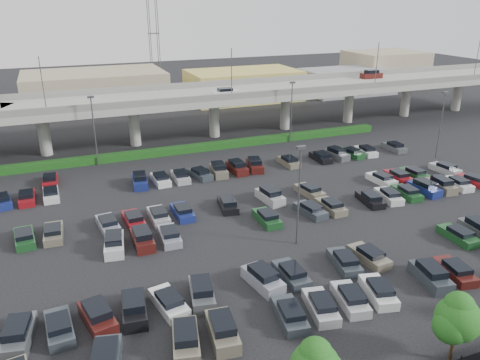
% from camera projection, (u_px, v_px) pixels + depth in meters
% --- Properties ---
extents(ground, '(280.00, 280.00, 0.00)m').
position_uv_depth(ground, '(264.00, 212.00, 54.23)').
color(ground, black).
extents(overpass, '(150.00, 13.00, 15.80)m').
position_uv_depth(overpass, '(185.00, 100.00, 79.27)').
color(overpass, gray).
rests_on(overpass, ground).
extents(hedge, '(66.00, 1.60, 1.10)m').
position_uv_depth(hedge, '(199.00, 147.00, 75.63)').
color(hedge, '#123D11').
rests_on(hedge, ground).
extents(tree_row, '(65.07, 3.66, 5.94)m').
position_uv_depth(tree_row, '(445.00, 323.00, 30.27)').
color(tree_row, '#332316').
rests_on(tree_row, ground).
extents(parked_cars, '(63.01, 41.63, 1.67)m').
position_uv_depth(parked_cars, '(269.00, 223.00, 50.16)').
color(parked_cars, '#6F6857').
rests_on(parked_cars, ground).
extents(light_poles, '(66.90, 48.38, 10.30)m').
position_uv_depth(light_poles, '(224.00, 160.00, 52.25)').
color(light_poles, '#48484C').
rests_on(light_poles, ground).
extents(distant_buildings, '(138.00, 24.00, 9.00)m').
position_uv_depth(distant_buildings, '(203.00, 86.00, 110.57)').
color(distant_buildings, gray).
rests_on(distant_buildings, ground).
extents(comm_tower, '(2.40, 2.40, 30.00)m').
position_uv_depth(comm_tower, '(153.00, 31.00, 113.87)').
color(comm_tower, '#48484C').
rests_on(comm_tower, ground).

